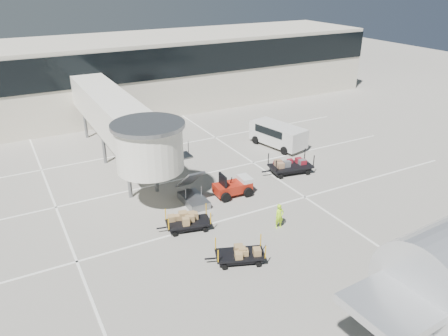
{
  "coord_description": "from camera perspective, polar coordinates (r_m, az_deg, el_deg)",
  "views": [
    {
      "loc": [
        -12.31,
        -19.57,
        14.86
      ],
      "look_at": [
        1.21,
        5.38,
        2.0
      ],
      "focal_mm": 35.0,
      "sensor_mm": 36.0,
      "label": 1
    }
  ],
  "objects": [
    {
      "name": "lane_markings",
      "position": [
        34.52,
        -5.87,
        -1.24
      ],
      "size": [
        40.0,
        30.0,
        0.02
      ],
      "color": "white",
      "rests_on": "ground"
    },
    {
      "name": "suitcase_cart",
      "position": [
        35.31,
        8.68,
        0.24
      ],
      "size": [
        4.25,
        2.27,
        1.63
      ],
      "rotation": [
        0.0,
        0.0,
        -0.18
      ],
      "color": "black",
      "rests_on": "ground"
    },
    {
      "name": "terminal",
      "position": [
        52.05,
        -14.85,
        11.67
      ],
      "size": [
        64.0,
        12.11,
        15.2
      ],
      "color": "beige",
      "rests_on": "ground"
    },
    {
      "name": "ground_worker",
      "position": [
        27.72,
        7.24,
        -6.26
      ],
      "size": [
        0.61,
        0.4,
        1.65
      ],
      "primitive_type": "imported",
      "rotation": [
        0.0,
        0.0,
        -0.02
      ],
      "color": "#A8EC18",
      "rests_on": "ground"
    },
    {
      "name": "baggage_tug",
      "position": [
        31.48,
        1.25,
        -2.46
      ],
      "size": [
        2.79,
        1.85,
        1.79
      ],
      "rotation": [
        0.0,
        0.0,
        -0.05
      ],
      "color": "maroon",
      "rests_on": "ground"
    },
    {
      "name": "ground",
      "position": [
        27.48,
        3.17,
        -8.4
      ],
      "size": [
        140.0,
        140.0,
        0.0
      ],
      "primitive_type": "plane",
      "color": "#A7A295",
      "rests_on": "ground"
    },
    {
      "name": "box_cart_near",
      "position": [
        24.74,
        2.36,
        -11.2
      ],
      "size": [
        3.36,
        2.21,
        1.3
      ],
      "rotation": [
        0.0,
        0.0,
        -0.36
      ],
      "color": "black",
      "rests_on": "ground"
    },
    {
      "name": "jet_bridge",
      "position": [
        34.56,
        -13.17,
        5.91
      ],
      "size": [
        5.7,
        20.4,
        6.03
      ],
      "color": "white",
      "rests_on": "ground"
    },
    {
      "name": "box_cart_far",
      "position": [
        27.53,
        -4.8,
        -7.09
      ],
      "size": [
        3.43,
        1.94,
        1.32
      ],
      "rotation": [
        0.0,
        0.0,
        -0.23
      ],
      "color": "black",
      "rests_on": "ground"
    },
    {
      "name": "minivan",
      "position": [
        40.49,
        6.91,
        4.52
      ],
      "size": [
        3.31,
        5.73,
        2.04
      ],
      "rotation": [
        0.0,
        0.0,
        0.22
      ],
      "color": "silver",
      "rests_on": "ground"
    }
  ]
}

